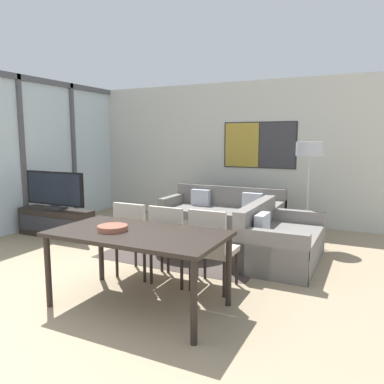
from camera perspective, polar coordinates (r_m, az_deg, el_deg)
name	(u,v)px	position (r m, az deg, el deg)	size (l,w,h in m)	color
ground_plane	(14,323)	(4.00, -25.55, -17.56)	(24.00, 24.00, 0.00)	#9E896B
wall_back	(221,152)	(7.84, 4.50, 6.14)	(6.66, 0.09, 2.80)	silver
window_wall_left	(21,147)	(7.43, -24.59, 6.28)	(0.07, 5.10, 2.80)	silver
area_rug	(189,252)	(5.66, -0.45, -9.06)	(2.30, 1.69, 0.01)	#473D38
tv_console	(56,222)	(6.91, -19.99, -4.39)	(1.39, 0.41, 0.47)	black
television	(55,190)	(6.82, -20.22, 0.24)	(1.26, 0.20, 0.65)	#2D2D33
sofa_main	(223,217)	(6.85, 4.80, -3.76)	(2.13, 0.92, 0.79)	slate
sofa_side	(277,242)	(5.31, 12.81, -7.48)	(0.92, 1.55, 0.79)	slate
coffee_table	(189,234)	(5.59, -0.46, -6.40)	(1.09, 1.09, 0.37)	black
dining_table	(138,239)	(3.76, -8.23, -7.11)	(1.74, 0.93, 0.77)	black
dining_chair_left	(136,235)	(4.62, -8.60, -6.50)	(0.46, 0.46, 0.93)	#B2A899
dining_chair_centre	(171,240)	(4.36, -3.22, -7.32)	(0.46, 0.46, 0.93)	#B2A899
dining_chair_right	(211,245)	(4.16, 2.98, -8.07)	(0.46, 0.46, 0.93)	#B2A899
fruit_bowl	(113,228)	(3.83, -12.01, -5.33)	(0.30, 0.30, 0.05)	#995642
floor_lamp	(309,154)	(6.21, 17.45, 5.47)	(0.42, 0.42, 1.63)	#2D2D33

